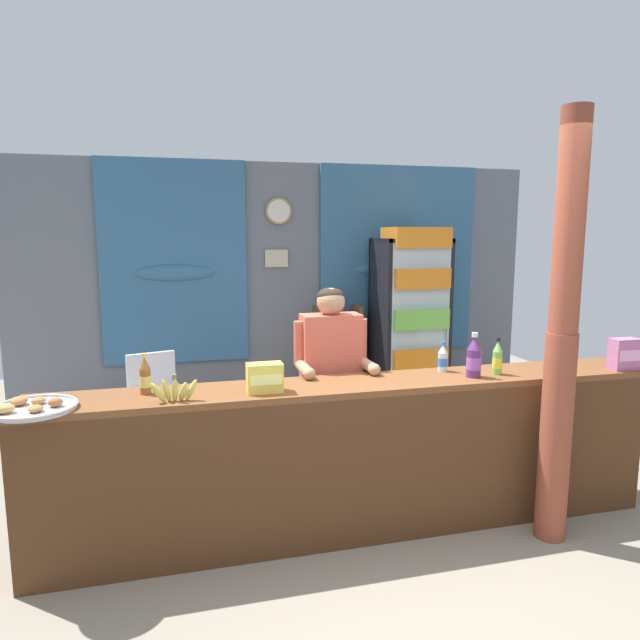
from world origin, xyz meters
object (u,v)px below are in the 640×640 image
Objects in this scene: soda_bottle_lime_soda at (497,359)px; soda_bottle_iced_tea at (145,377)px; soda_bottle_water at (443,359)px; snack_box_wafer at (624,354)px; banana_bunch at (174,391)px; plastic_lawn_chair at (156,397)px; shopkeeper at (331,370)px; snack_box_instant_noodle at (265,378)px; stall_counter at (363,447)px; bottle_shelf_rack at (337,358)px; pastry_tray at (32,407)px; soda_bottle_grape_soda at (474,358)px; drink_fridge at (411,315)px; timber_post at (562,342)px.

soda_bottle_iced_tea is at bearing 177.52° from soda_bottle_lime_soda.
snack_box_wafer reaches higher than soda_bottle_water.
soda_bottle_lime_soda is at bearing 2.82° from banana_bunch.
snack_box_wafer is (3.14, -1.83, 0.59)m from plastic_lawn_chair.
shopkeeper is at bearing 164.43° from snack_box_wafer.
snack_box_wafer is at bearing -1.41° from snack_box_instant_noodle.
stall_counter is at bearing -2.81° from snack_box_instant_noodle.
soda_bottle_lime_soda is (2.23, -1.73, 0.59)m from plastic_lawn_chair.
stall_counter is 19.01× the size of snack_box_instant_noodle.
shopkeeper is (-0.61, -1.94, 0.37)m from bottle_shelf_rack.
bottle_shelf_rack is at bearing 46.02° from pastry_tray.
soda_bottle_grape_soda is 1.87m from banana_bunch.
snack_box_instant_noodle is 0.48× the size of pastry_tray.
drink_fridge reaches higher than banana_bunch.
stall_counter is 16.07× the size of soda_bottle_lime_soda.
snack_box_instant_noodle is at bearing 2.05° from pastry_tray.
plastic_lawn_chair is (-1.82, -0.64, -0.11)m from bottle_shelf_rack.
stall_counter is 2.57m from drink_fridge.
snack_box_instant_noodle is at bearing 6.88° from banana_bunch.
snack_box_wafer is at bearing -3.84° from soda_bottle_grape_soda.
soda_bottle_grape_soda is 1.36× the size of snack_box_wafer.
soda_bottle_grape_soda is at bearing -171.89° from soda_bottle_lime_soda.
shopkeeper is 6.43× the size of soda_bottle_iced_tea.
timber_post reaches higher than shopkeeper.
timber_post is 2.27× the size of bottle_shelf_rack.
banana_bunch is at bearing -179.97° from snack_box_wafer.
soda_bottle_grape_soda is at bearing 0.55° from snack_box_instant_noodle.
shopkeeper is 0.72m from snack_box_instant_noodle.
soda_bottle_grape_soda is 0.23m from soda_bottle_water.
timber_post reaches higher than snack_box_instant_noodle.
soda_bottle_lime_soda is (-0.31, -2.12, 0.02)m from drink_fridge.
soda_bottle_water is 2.48m from pastry_tray.
plastic_lawn_chair is 4.03× the size of snack_box_wafer.
soda_bottle_water is (0.10, -2.21, 0.47)m from bottle_shelf_rack.
snack_box_instant_noodle is at bearing 177.19° from stall_counter.
timber_post reaches higher than soda_bottle_iced_tea.
bottle_shelf_rack is at bearing 51.49° from soda_bottle_iced_tea.
timber_post reaches higher than soda_bottle_grape_soda.
drink_fridge is 7.24× the size of banana_bunch.
drink_fridge reaches higher than pastry_tray.
soda_bottle_iced_tea is at bearing -128.51° from bottle_shelf_rack.
pastry_tray is (-3.08, -2.20, -0.07)m from drink_fridge.
drink_fridge is 2.63m from plastic_lawn_chair.
pastry_tray is at bearing -178.73° from soda_bottle_grape_soda.
plastic_lawn_chair is 2.76m from soda_bottle_grape_soda.
plastic_lawn_chair is 1.96m from pastry_tray.
stall_counter is 2.50m from bottle_shelf_rack.
drink_fridge is 1.28× the size of shopkeeper.
timber_post is 1.33× the size of drink_fridge.
banana_bunch is at bearing -123.73° from bottle_shelf_rack.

